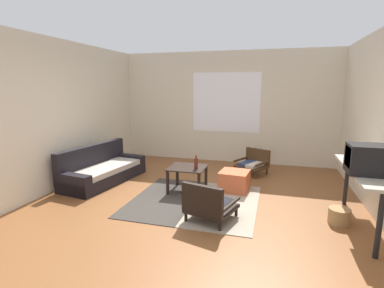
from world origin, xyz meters
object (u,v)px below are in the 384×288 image
object	(u,v)px
coffee_table	(187,172)
console_shelf	(363,176)
armchair_by_window	(253,162)
crt_television	(370,159)
clay_vase	(358,156)
wicker_basket	(339,216)
ottoman_orange	(234,181)
armchair_striped_foreground	(209,204)
glass_bottle	(196,163)
couch	(102,171)

from	to	relation	value
coffee_table	console_shelf	distance (m)	2.69
armchair_by_window	crt_television	xyz separation A→B (m)	(1.54, -2.31, 0.73)
clay_vase	wicker_basket	world-z (taller)	clay_vase
console_shelf	crt_television	size ratio (longest dim) A/B	3.37
ottoman_orange	clay_vase	size ratio (longest dim) A/B	1.61
console_shelf	coffee_table	bearing A→B (deg)	166.03
armchair_striped_foreground	clay_vase	size ratio (longest dim) A/B	2.46
ottoman_orange	crt_television	world-z (taller)	crt_television
console_shelf	ottoman_orange	bearing A→B (deg)	152.57
crt_television	glass_bottle	distance (m)	2.56
armchair_striped_foreground	ottoman_orange	distance (m)	1.35
wicker_basket	glass_bottle	bearing A→B (deg)	165.71
ottoman_orange	wicker_basket	bearing A→B (deg)	-30.33
armchair_by_window	crt_television	distance (m)	2.87
clay_vase	glass_bottle	size ratio (longest dim) A/B	1.26
ottoman_orange	wicker_basket	size ratio (longest dim) A/B	1.76
couch	armchair_by_window	bearing A→B (deg)	25.70
armchair_striped_foreground	ottoman_orange	size ratio (longest dim) A/B	1.53
crt_television	clay_vase	world-z (taller)	crt_television
crt_television	glass_bottle	bearing A→B (deg)	161.92
armchair_striped_foreground	wicker_basket	size ratio (longest dim) A/B	2.68
ottoman_orange	clay_vase	bearing A→B (deg)	-19.82
couch	coffee_table	distance (m)	1.80
coffee_table	clay_vase	bearing A→B (deg)	-7.93
couch	wicker_basket	bearing A→B (deg)	-9.79
wicker_basket	coffee_table	bearing A→B (deg)	165.04
ottoman_orange	clay_vase	distance (m)	2.03
clay_vase	glass_bottle	bearing A→B (deg)	173.25
crt_television	wicker_basket	bearing A→B (deg)	133.80
coffee_table	clay_vase	world-z (taller)	clay_vase
armchair_striped_foreground	console_shelf	world-z (taller)	console_shelf
ottoman_orange	crt_television	size ratio (longest dim) A/B	1.00
couch	clay_vase	distance (m)	4.45
armchair_by_window	wicker_basket	size ratio (longest dim) A/B	2.67
crt_television	glass_bottle	world-z (taller)	crt_television
couch	console_shelf	distance (m)	4.46
clay_vase	glass_bottle	distance (m)	2.45
coffee_table	armchair_by_window	bearing A→B (deg)	54.21
armchair_by_window	glass_bottle	bearing A→B (deg)	-119.60
coffee_table	crt_television	bearing A→B (deg)	-18.41
console_shelf	glass_bottle	size ratio (longest dim) A/B	6.84
ottoman_orange	crt_television	bearing A→B (deg)	-32.67
armchair_by_window	ottoman_orange	xyz separation A→B (m)	(-0.25, -1.17, -0.07)
couch	console_shelf	bearing A→B (deg)	-9.45
armchair_by_window	glass_bottle	size ratio (longest dim) A/B	3.09
clay_vase	wicker_basket	distance (m)	0.88
ottoman_orange	clay_vase	world-z (taller)	clay_vase
ottoman_orange	clay_vase	xyz separation A→B (m)	(1.79, -0.64, 0.73)
glass_bottle	wicker_basket	bearing A→B (deg)	-14.29
clay_vase	armchair_striped_foreground	bearing A→B (deg)	-160.58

